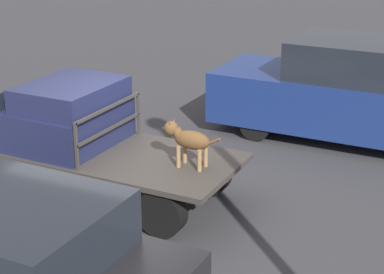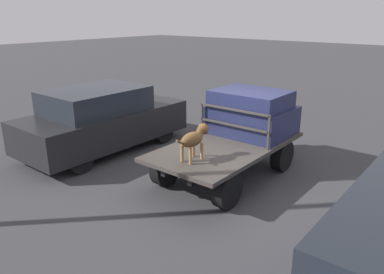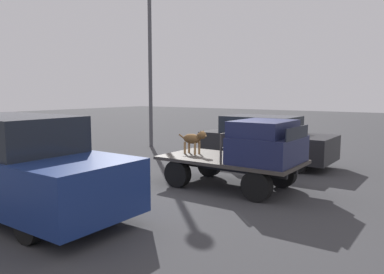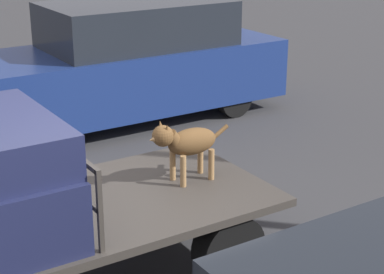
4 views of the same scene
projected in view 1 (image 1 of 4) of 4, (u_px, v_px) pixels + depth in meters
ground_plane at (124, 198)px, 9.86m from camera, size 80.00×80.00×0.00m
flatbed_truck at (123, 166)px, 9.67m from camera, size 3.51×1.81×0.74m
truck_cab at (68, 115)px, 9.85m from camera, size 1.42×1.69×0.98m
truck_headboard at (109, 122)px, 9.53m from camera, size 0.04×1.69×0.71m
dog at (187, 139)px, 9.00m from camera, size 0.91×0.27×0.67m
parked_pickup_far at (359, 93)px, 11.90m from camera, size 5.27×1.91×1.92m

